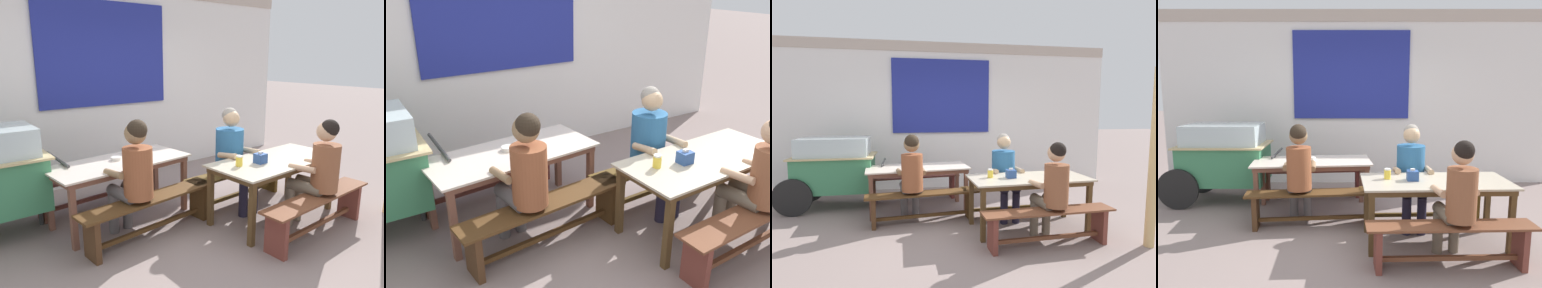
% 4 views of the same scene
% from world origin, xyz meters
% --- Properties ---
extents(ground_plane, '(40.00, 40.00, 0.00)m').
position_xyz_m(ground_plane, '(0.00, 0.00, 0.00)').
color(ground_plane, gray).
extents(backdrop_wall, '(7.00, 0.23, 3.04)m').
position_xyz_m(backdrop_wall, '(-0.01, 2.48, 1.59)').
color(backdrop_wall, white).
rests_on(backdrop_wall, ground_plane).
extents(dining_table_far, '(1.69, 0.86, 0.73)m').
position_xyz_m(dining_table_far, '(-0.71, 0.96, 0.65)').
color(dining_table_far, beige).
rests_on(dining_table_far, ground_plane).
extents(dining_table_near, '(1.66, 0.80, 0.73)m').
position_xyz_m(dining_table_near, '(0.77, -0.10, 0.65)').
color(dining_table_near, '#BDB198').
rests_on(dining_table_near, ground_plane).
extents(bench_far_back, '(1.68, 0.42, 0.45)m').
position_xyz_m(bench_far_back, '(-0.77, 1.55, 0.30)').
color(bench_far_back, brown).
rests_on(bench_far_back, ground_plane).
extents(bench_far_front, '(1.66, 0.44, 0.45)m').
position_xyz_m(bench_far_front, '(-0.66, 0.36, 0.30)').
color(bench_far_front, '#4E3117').
rests_on(bench_far_front, ground_plane).
extents(bench_near_back, '(1.63, 0.33, 0.45)m').
position_xyz_m(bench_near_back, '(0.75, 0.49, 0.30)').
color(bench_near_back, brown).
rests_on(bench_near_back, ground_plane).
extents(bench_near_front, '(1.65, 0.35, 0.45)m').
position_xyz_m(bench_near_front, '(0.79, -0.70, 0.30)').
color(bench_near_front, brown).
rests_on(bench_near_front, ground_plane).
extents(food_cart, '(1.67, 0.86, 1.19)m').
position_xyz_m(food_cart, '(-2.10, 1.39, 0.71)').
color(food_cart, '#387E54').
rests_on(food_cart, ground_plane).
extents(person_right_near_table, '(0.47, 0.60, 1.29)m').
position_xyz_m(person_right_near_table, '(0.59, 0.42, 0.73)').
color(person_right_near_table, '#201D30').
rests_on(person_right_near_table, ground_plane).
extents(person_left_back_turned, '(0.45, 0.58, 1.31)m').
position_xyz_m(person_left_back_turned, '(-0.82, 0.42, 0.75)').
color(person_left_back_turned, '#605B5D').
rests_on(person_left_back_turned, ground_plane).
extents(person_near_front, '(0.43, 0.56, 1.27)m').
position_xyz_m(person_near_front, '(0.87, -0.62, 0.72)').
color(person_near_front, '#6C604F').
rests_on(person_near_front, ground_plane).
extents(tissue_box, '(0.12, 0.11, 0.13)m').
position_xyz_m(tissue_box, '(0.51, -0.10, 0.78)').
color(tissue_box, '#2A4D8F').
rests_on(tissue_box, dining_table_near).
extents(condiment_jar, '(0.08, 0.08, 0.12)m').
position_xyz_m(condiment_jar, '(0.24, -0.04, 0.79)').
color(condiment_jar, yellow).
rests_on(condiment_jar, dining_table_near).
extents(soup_bowl, '(0.12, 0.12, 0.04)m').
position_xyz_m(soup_bowl, '(-0.73, 1.01, 0.75)').
color(soup_bowl, silver).
rests_on(soup_bowl, dining_table_far).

